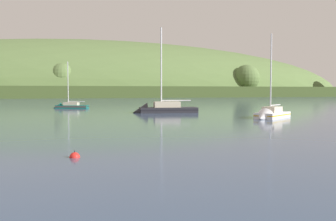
{
  "coord_description": "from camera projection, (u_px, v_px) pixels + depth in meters",
  "views": [
    {
      "loc": [
        -16.66,
        6.15,
        3.16
      ],
      "look_at": [
        -6.94,
        43.72,
        1.08
      ],
      "focal_mm": 40.03,
      "sensor_mm": 36.0,
      "label": 1
    }
  ],
  "objects": [
    {
      "name": "far_shoreline_hill",
      "position": [
        96.0,
        96.0,
        213.45
      ],
      "size": [
        406.24,
        129.54,
        63.18
      ],
      "rotation": [
        0.0,
        0.0,
        0.04
      ],
      "color": "#3C4E24",
      "rests_on": "ground"
    },
    {
      "name": "sailboat_midwater_white",
      "position": [
        68.0,
        108.0,
        66.45
      ],
      "size": [
        6.59,
        3.87,
        9.19
      ],
      "rotation": [
        0.0,
        0.0,
        2.81
      ],
      "color": "#0F564C",
      "rests_on": "ground"
    },
    {
      "name": "sailboat_far_left",
      "position": [
        161.0,
        111.0,
        53.1
      ],
      "size": [
        9.35,
        3.64,
        13.29
      ],
      "rotation": [
        0.0,
        0.0,
        3.05
      ],
      "color": "#232328",
      "rests_on": "ground"
    },
    {
      "name": "sailboat_outer_reach",
      "position": [
        270.0,
        116.0,
        42.45
      ],
      "size": [
        6.31,
        5.61,
        10.45
      ],
      "rotation": [
        0.0,
        0.0,
        3.81
      ],
      "color": "white",
      "rests_on": "ground"
    },
    {
      "name": "mooring_buoy_foreground",
      "position": [
        75.0,
        157.0,
        17.67
      ],
      "size": [
        0.5,
        0.5,
        0.58
      ],
      "color": "red",
      "rests_on": "ground"
    }
  ]
}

